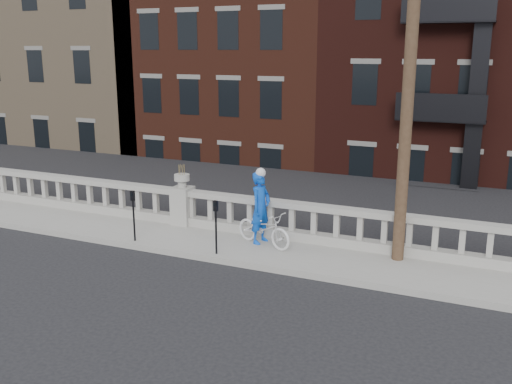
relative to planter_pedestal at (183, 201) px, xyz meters
The scene contains 10 objects.
ground 4.04m from the planter_pedestal, 90.00° to the right, with size 120.00×120.00×0.00m, color black.
sidewalk 1.21m from the planter_pedestal, 90.00° to the right, with size 32.00×2.20×0.15m, color gray.
balustrade 0.19m from the planter_pedestal, ahead, with size 28.00×0.34×1.03m.
planter_pedestal is the anchor object (origin of this frame).
lower_level 19.19m from the planter_pedestal, 88.31° to the left, with size 80.00×44.00×20.80m.
utility_pole 7.61m from the planter_pedestal, ahead, with size 1.60×0.28×10.00m.
parking_meter_c 1.85m from the planter_pedestal, 102.62° to the right, with size 0.10×0.09×1.36m.
parking_meter_d 2.72m from the planter_pedestal, 41.58° to the right, with size 0.10×0.09×1.36m.
bicycle 2.95m from the planter_pedestal, 14.55° to the right, with size 0.61×1.74×0.92m, color silver.
cyclist 2.75m from the planter_pedestal, 11.81° to the right, with size 0.69×0.45×1.88m, color blue.
Camera 1 is at (8.32, -9.62, 5.09)m, focal length 40.00 mm.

